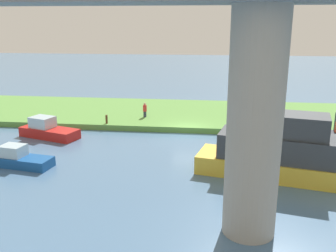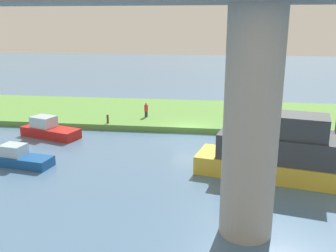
{
  "view_description": "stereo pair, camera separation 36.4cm",
  "coord_description": "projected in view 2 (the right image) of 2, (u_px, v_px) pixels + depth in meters",
  "views": [
    {
      "loc": [
        -2.07,
        31.15,
        9.32
      ],
      "look_at": [
        1.08,
        5.0,
        2.0
      ],
      "focal_mm": 40.18,
      "sensor_mm": 36.0,
      "label": 1
    },
    {
      "loc": [
        -2.43,
        31.1,
        9.32
      ],
      "look_at": [
        1.08,
        5.0,
        2.0
      ],
      "focal_mm": 40.18,
      "sensor_mm": 36.0,
      "label": 2
    }
  ],
  "objects": [
    {
      "name": "grassy_bank",
      "position": [
        193.0,
        114.0,
        38.17
      ],
      "size": [
        80.0,
        12.0,
        0.5
      ],
      "primitive_type": "cube",
      "color": "#5B9342",
      "rests_on": "ground"
    },
    {
      "name": "houseboat_blue",
      "position": [
        49.0,
        130.0,
        31.45
      ],
      "size": [
        5.39,
        3.31,
        1.69
      ],
      "color": "red",
      "rests_on": "ground"
    },
    {
      "name": "person_on_bank",
      "position": [
        146.0,
        110.0,
        35.95
      ],
      "size": [
        0.5,
        0.5,
        1.39
      ],
      "color": "#2D334C",
      "rests_on": "grassy_bank"
    },
    {
      "name": "pontoon_yellow",
      "position": [
        20.0,
        158.0,
        25.2
      ],
      "size": [
        4.42,
        2.17,
        1.41
      ],
      "color": "#195199",
      "rests_on": "ground"
    },
    {
      "name": "motorboat_red",
      "position": [
        273.0,
        151.0,
        23.1
      ],
      "size": [
        9.11,
        4.71,
        4.44
      ],
      "color": "gold",
      "rests_on": "ground"
    },
    {
      "name": "mooring_post",
      "position": [
        108.0,
        119.0,
        33.75
      ],
      "size": [
        0.2,
        0.2,
        0.77
      ],
      "primitive_type": "cylinder",
      "color": "brown",
      "rests_on": "grassy_bank"
    },
    {
      "name": "ground_plane",
      "position": [
        188.0,
        133.0,
        32.51
      ],
      "size": [
        160.0,
        160.0,
        0.0
      ],
      "primitive_type": "plane",
      "color": "#4C7093"
    },
    {
      "name": "bridge_pylon",
      "position": [
        251.0,
        127.0,
        15.95
      ],
      "size": [
        2.37,
        2.37,
        10.03
      ],
      "primitive_type": "cylinder",
      "color": "#9E998E",
      "rests_on": "ground"
    }
  ]
}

